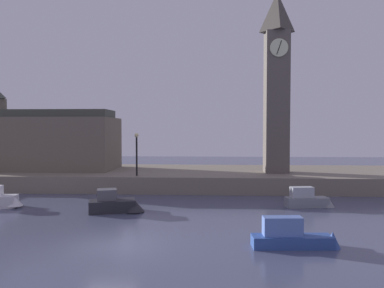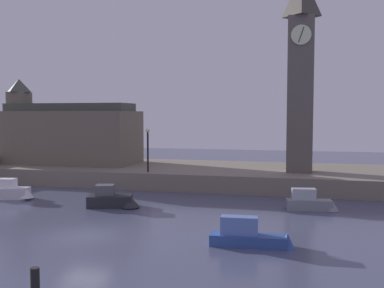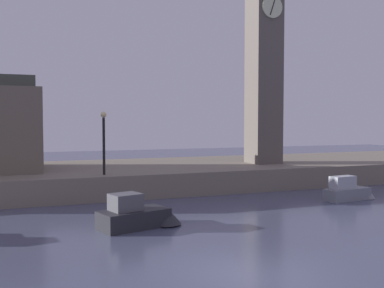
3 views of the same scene
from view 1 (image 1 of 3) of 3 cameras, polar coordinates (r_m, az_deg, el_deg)
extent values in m
plane|color=#474C66|center=(18.71, -12.88, -15.25)|extent=(120.00, 120.00, 0.00)
cube|color=slate|center=(37.80, -4.54, -5.18)|extent=(70.00, 12.00, 1.50)
cube|color=#5B544C|center=(36.18, 13.00, 6.26)|extent=(2.19, 2.19, 13.40)
cylinder|color=beige|center=(35.77, 13.41, 14.40)|extent=(1.66, 0.12, 1.66)
cube|color=black|center=(35.70, 13.43, 14.43)|extent=(0.48, 0.04, 1.28)
pyramid|color=#403A35|center=(37.79, 13.12, 19.39)|extent=(2.41, 2.41, 3.81)
cube|color=#6B6051|center=(40.95, -21.40, 0.06)|extent=(13.76, 6.49, 5.36)
cube|color=#42473D|center=(40.96, -21.46, 4.37)|extent=(13.08, 3.89, 0.80)
cylinder|color=black|center=(33.06, -8.61, -1.93)|extent=(0.16, 0.16, 3.46)
sphere|color=#F2E099|center=(32.98, -8.63, 1.38)|extent=(0.36, 0.36, 0.36)
cone|color=silver|center=(29.51, -25.90, -8.01)|extent=(1.31, 1.31, 0.67)
cube|color=gray|center=(28.13, 17.44, -8.64)|extent=(3.12, 1.43, 0.71)
cube|color=#A8ADB2|center=(27.91, 16.74, -7.18)|extent=(1.68, 0.93, 0.76)
cone|color=gray|center=(28.53, 20.40, -8.45)|extent=(1.04, 1.04, 0.75)
cube|color=#2D4C93|center=(18.63, 15.30, -14.43)|extent=(3.85, 1.21, 0.57)
cube|color=#5B7AC1|center=(18.35, 13.90, -12.31)|extent=(1.88, 0.80, 0.90)
cone|color=#2D4C93|center=(19.11, 21.05, -13.99)|extent=(0.94, 0.94, 0.95)
cube|color=#232328|center=(25.91, -12.31, -9.40)|extent=(3.36, 2.29, 0.81)
cube|color=#515156|center=(25.87, -13.12, -7.67)|extent=(1.53, 1.37, 0.74)
cone|color=#232328|center=(25.55, -8.96, -9.45)|extent=(1.68, 1.68, 0.76)
camera|label=2|loc=(7.55, 126.56, 5.91)|focal=41.26mm
camera|label=3|loc=(12.57, -63.43, -2.74)|focal=42.27mm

